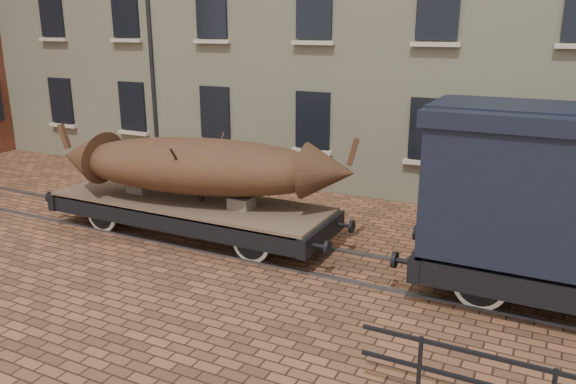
% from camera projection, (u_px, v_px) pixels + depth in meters
% --- Properties ---
extents(ground, '(90.00, 90.00, 0.00)m').
position_uv_depth(ground, '(323.00, 262.00, 12.14)').
color(ground, '#503221').
extents(rail_track, '(30.00, 1.52, 0.06)m').
position_uv_depth(rail_track, '(323.00, 260.00, 12.13)').
color(rail_track, '#59595E').
rests_on(rail_track, ground).
extents(flatcar_wagon, '(7.85, 2.13, 1.18)m').
position_uv_depth(flatcar_wagon, '(189.00, 207.00, 13.44)').
color(flatcar_wagon, brown).
rests_on(flatcar_wagon, ground).
extents(iron_boat, '(7.29, 3.29, 1.72)m').
position_uv_depth(iron_boat, '(200.00, 166.00, 12.98)').
color(iron_boat, '#502E17').
rests_on(iron_boat, flatcar_wagon).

